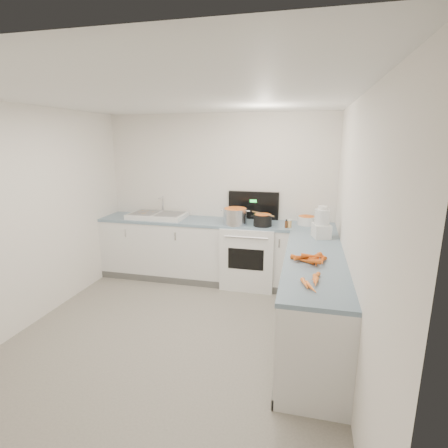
% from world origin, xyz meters
% --- Properties ---
extents(floor, '(3.50, 4.00, 0.00)m').
position_xyz_m(floor, '(0.00, 0.00, 0.00)').
color(floor, gray).
rests_on(floor, ground).
extents(ceiling, '(3.50, 4.00, 0.00)m').
position_xyz_m(ceiling, '(0.00, 0.00, 2.50)').
color(ceiling, white).
rests_on(ceiling, ground).
extents(wall_back, '(3.50, 0.00, 2.50)m').
position_xyz_m(wall_back, '(0.00, 2.00, 1.25)').
color(wall_back, white).
rests_on(wall_back, ground).
extents(wall_front, '(3.50, 0.00, 2.50)m').
position_xyz_m(wall_front, '(0.00, -2.00, 1.25)').
color(wall_front, white).
rests_on(wall_front, ground).
extents(wall_left, '(0.00, 4.00, 2.50)m').
position_xyz_m(wall_left, '(-1.75, 0.00, 1.25)').
color(wall_left, white).
rests_on(wall_left, ground).
extents(wall_right, '(0.00, 4.00, 2.50)m').
position_xyz_m(wall_right, '(1.75, 0.00, 1.25)').
color(wall_right, white).
rests_on(wall_right, ground).
extents(counter_back, '(3.50, 0.62, 0.94)m').
position_xyz_m(counter_back, '(0.00, 1.70, 0.47)').
color(counter_back, white).
rests_on(counter_back, ground).
extents(counter_right, '(0.62, 2.20, 0.94)m').
position_xyz_m(counter_right, '(1.45, 0.30, 0.47)').
color(counter_right, white).
rests_on(counter_right, ground).
extents(stove, '(0.76, 0.65, 1.36)m').
position_xyz_m(stove, '(0.55, 1.69, 0.47)').
color(stove, white).
rests_on(stove, ground).
extents(sink, '(0.86, 0.52, 0.31)m').
position_xyz_m(sink, '(-0.90, 1.70, 0.98)').
color(sink, white).
rests_on(sink, counter_back).
extents(steel_pot, '(0.39, 0.39, 0.25)m').
position_xyz_m(steel_pot, '(0.35, 1.56, 1.05)').
color(steel_pot, silver).
rests_on(steel_pot, stove).
extents(black_pot, '(0.31, 0.31, 0.18)m').
position_xyz_m(black_pot, '(0.75, 1.56, 1.01)').
color(black_pot, black).
rests_on(black_pot, stove).
extents(wooden_spoon, '(0.34, 0.27, 0.02)m').
position_xyz_m(wooden_spoon, '(0.75, 1.56, 1.11)').
color(wooden_spoon, '#AD7A47').
rests_on(wooden_spoon, black_pot).
extents(mixing_bowl, '(0.30, 0.30, 0.12)m').
position_xyz_m(mixing_bowl, '(1.34, 1.78, 1.00)').
color(mixing_bowl, white).
rests_on(mixing_bowl, counter_back).
extents(extract_bottle, '(0.04, 0.04, 0.09)m').
position_xyz_m(extract_bottle, '(1.07, 1.53, 0.99)').
color(extract_bottle, '#593319').
rests_on(extract_bottle, counter_back).
extents(spice_jar, '(0.06, 0.06, 0.10)m').
position_xyz_m(spice_jar, '(1.12, 1.56, 0.99)').
color(spice_jar, '#E5B266').
rests_on(spice_jar, counter_back).
extents(food_processor, '(0.25, 0.28, 0.40)m').
position_xyz_m(food_processor, '(1.52, 1.13, 1.11)').
color(food_processor, white).
rests_on(food_processor, counter_right).
extents(carrot_pile, '(0.36, 0.40, 0.09)m').
position_xyz_m(carrot_pile, '(1.41, 0.18, 0.97)').
color(carrot_pile, orange).
rests_on(carrot_pile, counter_right).
extents(peeled_carrots, '(0.17, 0.42, 0.04)m').
position_xyz_m(peeled_carrots, '(1.41, -0.37, 0.96)').
color(peeled_carrots, orange).
rests_on(peeled_carrots, counter_right).
extents(peelings, '(0.25, 0.27, 0.01)m').
position_xyz_m(peelings, '(-1.11, 1.71, 1.02)').
color(peelings, tan).
rests_on(peelings, sink).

